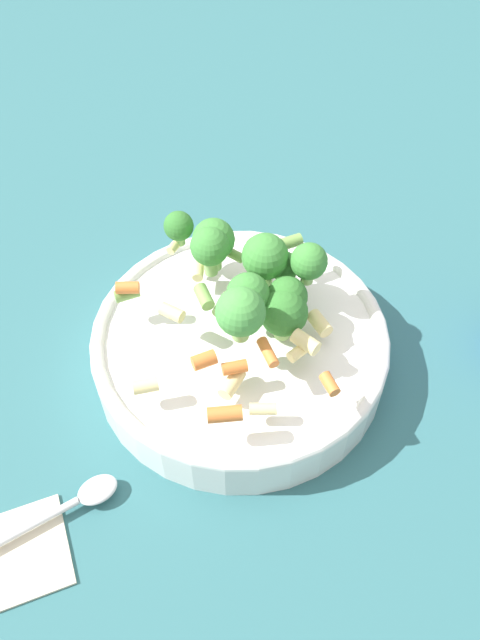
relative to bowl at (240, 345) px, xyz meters
The scene contains 4 objects.
ground_plane 0.03m from the bowl, ahead, with size 3.00×3.00×0.00m, color #2D6066.
bowl is the anchor object (origin of this frame).
pasta_salad 0.08m from the bowl, behind, with size 0.23×0.24×0.09m.
spoon 0.23m from the bowl, 16.10° to the right, with size 0.16×0.11×0.01m.
Camera 1 is at (0.33, 0.17, 0.53)m, focal length 35.00 mm.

